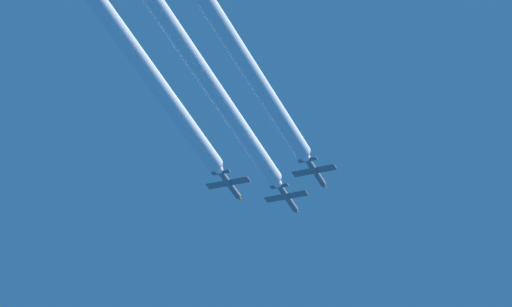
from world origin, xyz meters
TOP-DOWN VIEW (x-y plane):
  - jet_lead at (-0.35, 6.34)m, footprint 8.68×12.64m
  - jet_left_wingman at (-9.12, -3.17)m, footprint 8.68×12.64m
  - jet_right_wingman at (8.38, -2.44)m, footprint 8.68×12.64m
  - smoke_trail_lead at (-0.35, -32.72)m, footprint 3.20×66.61m
  - smoke_trail_left_wingman at (-9.12, -40.47)m, footprint 3.20×63.08m
  - smoke_trail_right_wingman at (8.38, -37.12)m, footprint 3.20×57.85m

SIDE VIEW (x-z plane):
  - smoke_trail_right_wingman at x=8.38m, z-range 195.01..198.21m
  - jet_right_wingman at x=8.38m, z-range 195.12..198.16m
  - smoke_trail_left_wingman at x=-9.12m, z-range 195.32..198.52m
  - jet_left_wingman at x=-9.12m, z-range 195.43..198.47m
  - smoke_trail_lead at x=-0.35m, z-range 195.78..198.98m
  - jet_lead at x=-0.35m, z-range 195.89..198.93m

